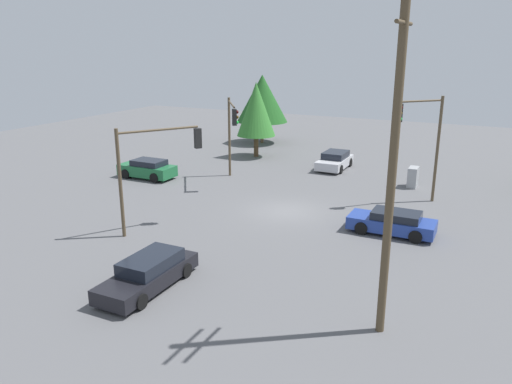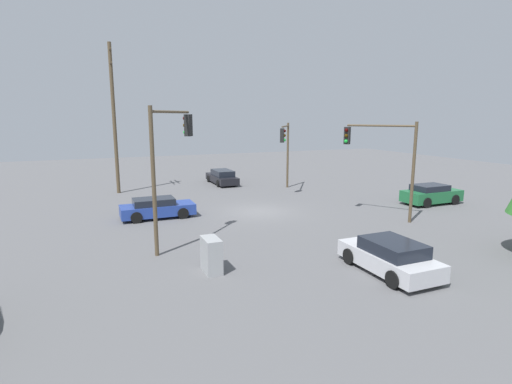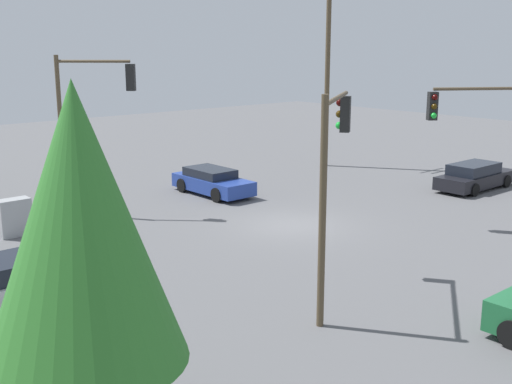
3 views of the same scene
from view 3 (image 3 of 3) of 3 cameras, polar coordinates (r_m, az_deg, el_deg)
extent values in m
plane|color=#5B5B5E|center=(25.18, 3.14, -2.96)|extent=(80.00, 80.00, 0.00)
cube|color=black|center=(33.15, 18.93, 1.07)|extent=(4.77, 1.71, 0.61)
cube|color=black|center=(32.84, 18.80, 1.98)|extent=(2.63, 1.50, 0.52)
cylinder|color=black|center=(34.84, 18.99, 1.34)|extent=(0.61, 0.22, 0.61)
cylinder|color=black|center=(34.08, 21.35, 0.91)|extent=(0.61, 0.22, 0.61)
cylinder|color=black|center=(32.35, 16.35, 0.67)|extent=(0.61, 0.22, 0.61)
cylinder|color=black|center=(31.53, 18.82, 0.19)|extent=(0.61, 0.22, 0.61)
cube|color=#233D93|center=(30.24, -3.85, 0.72)|extent=(1.71, 4.36, 0.64)
cube|color=black|center=(30.31, -4.11, 1.74)|extent=(1.51, 2.40, 0.40)
cylinder|color=black|center=(29.74, -1.01, 0.20)|extent=(0.22, 0.67, 0.67)
cylinder|color=black|center=(28.75, -3.50, -0.27)|extent=(0.22, 0.67, 0.67)
cylinder|color=black|center=(31.81, -4.15, 1.01)|extent=(0.22, 0.67, 0.67)
cylinder|color=black|center=(30.88, -6.56, 0.60)|extent=(0.22, 0.67, 0.67)
cube|color=silver|center=(18.63, -21.35, -8.03)|extent=(4.21, 1.89, 0.65)
cylinder|color=black|center=(19.91, -18.66, -7.02)|extent=(0.67, 0.22, 0.67)
cylinder|color=black|center=(18.35, -16.47, -8.57)|extent=(0.67, 0.22, 0.67)
cylinder|color=brown|center=(15.59, 5.93, -2.01)|extent=(0.18, 0.18, 5.78)
cylinder|color=brown|center=(17.10, 7.19, 8.27)|extent=(3.37, 2.34, 0.12)
cube|color=black|center=(19.13, 7.95, 6.86)|extent=(0.44, 0.42, 1.05)
sphere|color=#360503|center=(19.12, 7.46, 7.88)|extent=(0.22, 0.22, 0.22)
sphere|color=#392605|center=(19.15, 7.43, 6.88)|extent=(0.22, 0.22, 0.22)
sphere|color=green|center=(19.19, 7.40, 5.89)|extent=(0.22, 0.22, 0.22)
cylinder|color=brown|center=(25.83, 19.90, 8.64)|extent=(3.63, 2.44, 0.12)
cube|color=black|center=(24.96, 15.41, 7.38)|extent=(0.44, 0.42, 1.05)
sphere|color=#360503|center=(24.78, 15.61, 8.11)|extent=(0.22, 0.22, 0.22)
sphere|color=#392605|center=(24.81, 15.57, 7.34)|extent=(0.22, 0.22, 0.22)
sphere|color=green|center=(24.84, 15.52, 6.56)|extent=(0.22, 0.22, 0.22)
cylinder|color=brown|center=(27.32, -16.91, 4.74)|extent=(0.18, 0.18, 6.51)
cylinder|color=brown|center=(26.60, -14.29, 11.20)|extent=(2.19, 2.17, 0.12)
cube|color=black|center=(26.21, -11.08, 9.97)|extent=(0.44, 0.44, 1.05)
sphere|color=#360503|center=(26.36, -11.01, 10.72)|extent=(0.22, 0.22, 0.22)
sphere|color=#392605|center=(26.38, -10.98, 9.99)|extent=(0.22, 0.22, 0.22)
sphere|color=green|center=(26.40, -10.95, 9.26)|extent=(0.22, 0.22, 0.22)
cylinder|color=brown|center=(37.12, 6.38, 11.20)|extent=(0.28, 0.28, 11.61)
cube|color=#9EA0A3|center=(25.25, -20.68, -2.12)|extent=(1.15, 0.61, 1.39)
cone|color=#337A2D|center=(10.40, -15.36, -2.92)|extent=(3.31, 3.31, 4.56)
camera|label=1|loc=(51.09, 16.22, 15.27)|focal=35.00mm
camera|label=2|loc=(27.94, -54.26, 5.88)|focal=28.00mm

